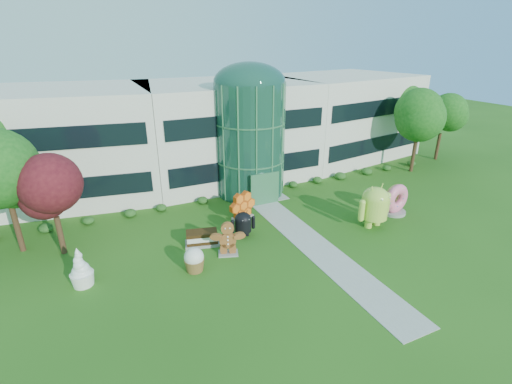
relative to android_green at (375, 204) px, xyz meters
name	(u,v)px	position (x,y,z in m)	size (l,w,h in m)	color
ground	(325,255)	(-5.62, -1.90, -1.83)	(140.00, 140.00, 0.00)	#215114
building	(226,129)	(-5.62, 16.10, 2.82)	(46.00, 15.00, 9.30)	beige
atrium	(250,140)	(-5.62, 10.10, 3.07)	(6.00, 6.00, 9.80)	#194738
walkway	(308,241)	(-5.62, 0.10, -1.81)	(2.40, 20.00, 0.04)	#9E9E93
tree_red	(55,212)	(-21.12, 5.60, 1.17)	(4.00, 4.00, 6.00)	#3F0C14
trees_backdrop	(245,145)	(-5.62, 11.10, 2.37)	(52.00, 8.00, 8.40)	#134C13
android_green	(375,204)	(0.00, 0.00, 0.00)	(3.23, 2.15, 3.66)	#B2D845
android_black	(243,222)	(-9.49, 2.67, -0.74)	(1.92, 1.29, 2.18)	black
donut	(395,199)	(3.05, 1.04, -0.55)	(2.45, 1.18, 2.55)	#DA5373
gingerbread	(228,238)	(-11.34, 0.88, -0.65)	(2.55, 0.98, 2.36)	brown
ice_cream_sandwich	(202,238)	(-12.52, 2.76, -1.32)	(2.30, 1.15, 1.02)	black
honeycomb	(242,206)	(-8.39, 5.39, -0.83)	(2.53, 0.90, 1.99)	orange
froyo	(80,267)	(-20.07, 1.29, -0.63)	(1.40, 1.40, 2.40)	white
cupcake	(194,259)	(-13.86, 0.00, -1.05)	(1.29, 1.29, 1.55)	white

